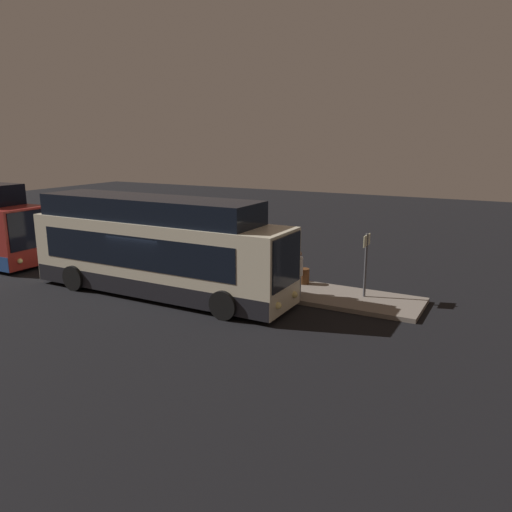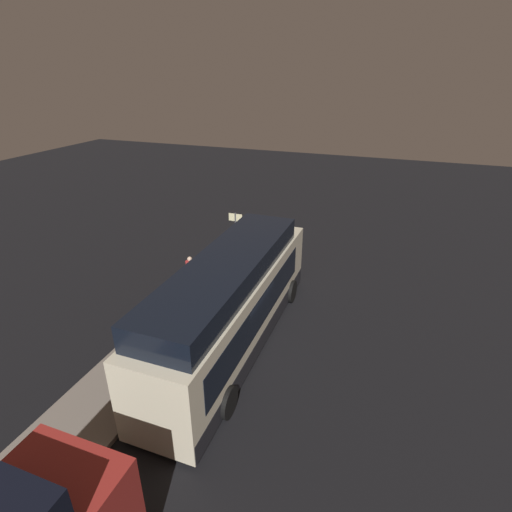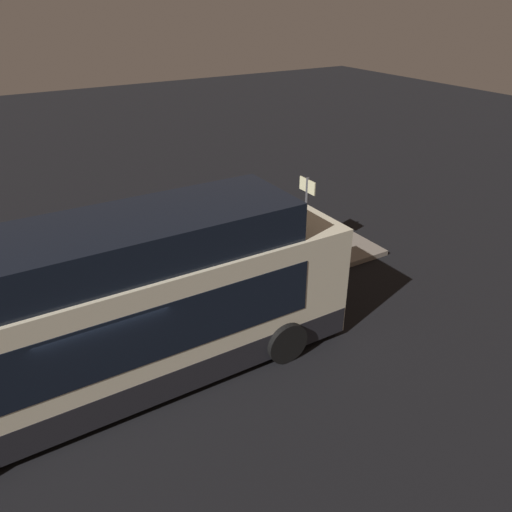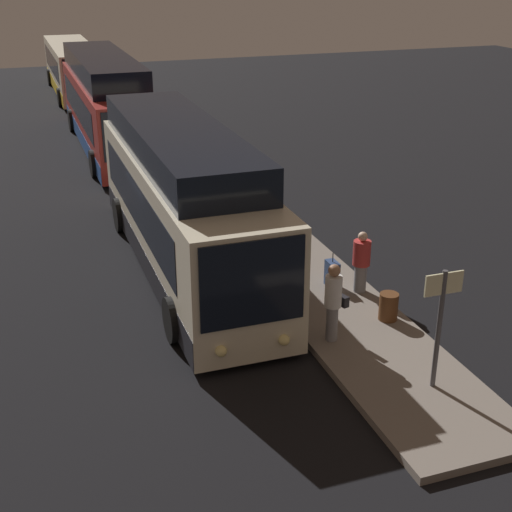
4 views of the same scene
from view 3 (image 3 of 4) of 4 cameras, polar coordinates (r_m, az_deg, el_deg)
ground at (r=11.86m, az=-16.77°, el=-14.85°), size 80.00×80.00×0.00m
platform at (r=14.12m, az=-20.12°, el=-7.29°), size 20.00×2.65×0.17m
bus_lead at (r=10.94m, az=-17.49°, el=-7.29°), size 11.30×2.77×3.89m
passenger_boarding at (r=15.15m, az=-8.85°, el=0.83°), size 0.47×0.47×1.59m
passenger_waiting at (r=14.54m, az=0.88°, el=0.57°), size 0.46×0.61×1.79m
suitcase at (r=14.79m, az=-9.61°, el=-2.15°), size 0.44×0.25×0.92m
sign_post at (r=16.31m, az=5.79°, el=5.92°), size 0.10×0.80×2.47m
trash_bin at (r=15.90m, az=-3.49°, el=0.42°), size 0.44×0.44×0.65m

